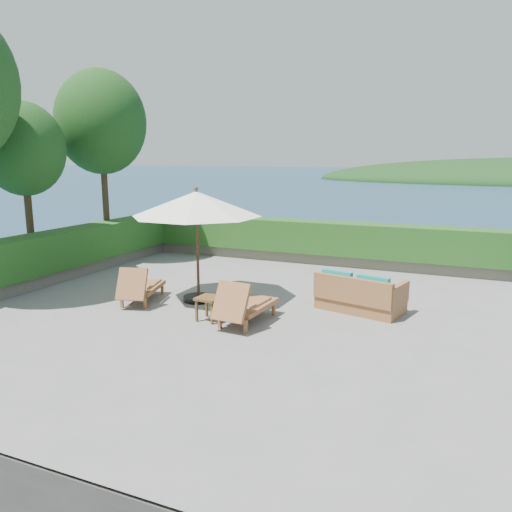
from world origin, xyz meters
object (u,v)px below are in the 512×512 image
at_px(lounge_right, 244,305).
at_px(side_table, 209,301).
at_px(lounge_left, 140,287).
at_px(wicker_loveseat, 359,296).
at_px(patio_umbrella, 197,205).

bearing_deg(lounge_right, side_table, -169.39).
bearing_deg(side_table, lounge_left, 166.44).
distance_m(side_table, wicker_loveseat, 3.31).
xyz_separation_m(lounge_left, lounge_right, (2.86, -0.42, 0.02)).
bearing_deg(patio_umbrella, wicker_loveseat, 10.56).
bearing_deg(lounge_right, lounge_left, 175.84).
relative_size(lounge_left, lounge_right, 0.99).
height_order(patio_umbrella, lounge_right, patio_umbrella).
relative_size(patio_umbrella, wicker_loveseat, 1.92).
height_order(lounge_left, lounge_right, lounge_right).
bearing_deg(lounge_left, lounge_right, -23.88).
bearing_deg(wicker_loveseat, lounge_left, -150.46).
distance_m(lounge_left, side_table, 2.16).
distance_m(lounge_left, wicker_loveseat, 5.02).
bearing_deg(patio_umbrella, side_table, -51.77).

